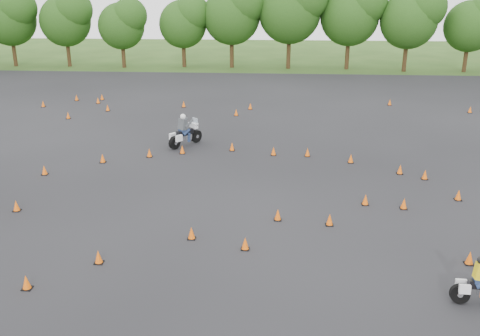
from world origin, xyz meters
The scene contains 5 objects.
ground centered at (0.00, 0.00, 0.00)m, with size 140.00×140.00×0.00m, color #2D5119.
asphalt_pad centered at (0.00, 6.00, 0.01)m, with size 62.00×62.00×0.00m, color black.
treeline centered at (2.72, 35.20, 4.50)m, with size 87.01×32.06×10.30m.
traffic_cones centered at (-0.50, 6.14, 0.23)m, with size 36.77×33.09×0.45m.
rider_grey centered at (-3.67, 11.11, 0.97)m, with size 2.51×0.77×1.93m, color #3B3E42, non-canonical shape.
Camera 1 is at (1.56, -18.37, 9.09)m, focal length 40.00 mm.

